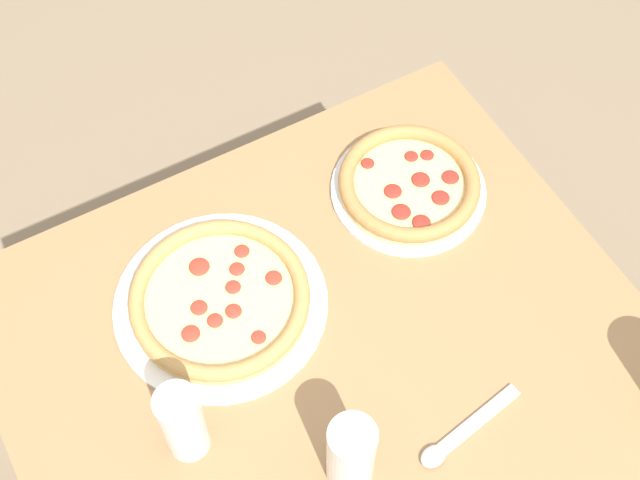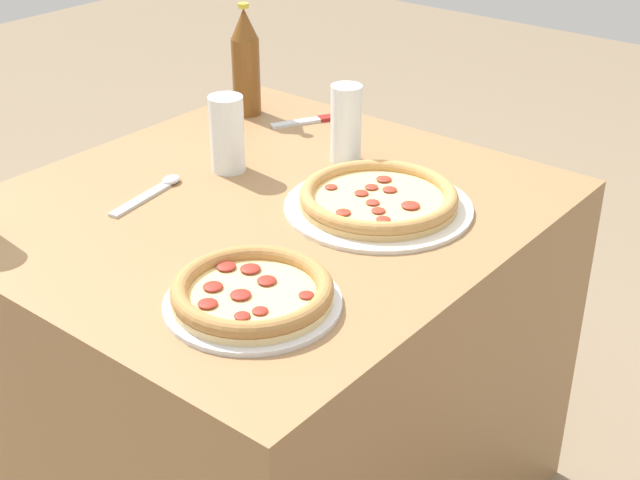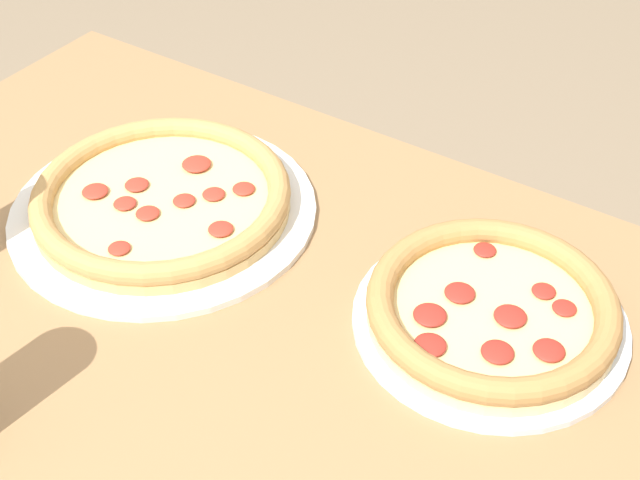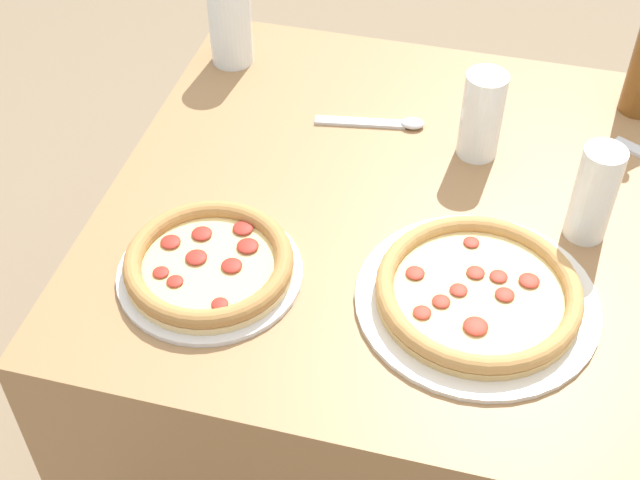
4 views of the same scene
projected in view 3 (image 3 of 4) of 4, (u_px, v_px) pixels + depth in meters
pizza_salami at (491, 310)px, 0.85m from camera, size 0.27×0.27×0.04m
pizza_pepperoni at (162, 200)px, 0.98m from camera, size 0.34×0.34×0.04m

